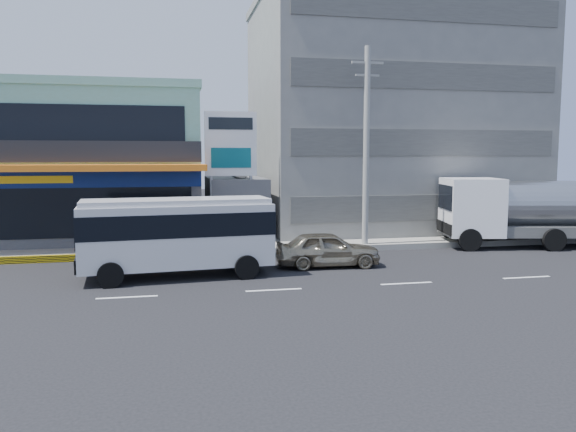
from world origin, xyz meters
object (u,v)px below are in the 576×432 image
object	(u,v)px
utility_pole_near	(366,147)
motorcycle_rider	(145,242)
satellite_dish	(237,177)
sedan	(328,249)
concrete_building	(386,119)
billboard	(231,151)
tanker_truck	(525,210)
minibus	(177,231)
shop_building	(88,168)

from	to	relation	value
utility_pole_near	motorcycle_rider	distance (m)	11.55
satellite_dish	sedan	xyz separation A→B (m)	(3.00, -7.31, -2.82)
concrete_building	satellite_dish	xyz separation A→B (m)	(-10.00, -4.00, -3.42)
billboard	utility_pole_near	distance (m)	6.75
tanker_truck	minibus	bearing A→B (deg)	-168.18
billboard	concrete_building	bearing A→B (deg)	28.92
shop_building	billboard	xyz separation A→B (m)	(7.50, -4.75, 0.93)
satellite_dish	utility_pole_near	size ratio (longest dim) A/B	0.15
sedan	minibus	bearing A→B (deg)	100.21
shop_building	concrete_building	xyz separation A→B (m)	(18.00, 1.05, 3.00)
billboard	sedan	bearing A→B (deg)	-57.59
sedan	motorcycle_rider	world-z (taller)	motorcycle_rider
minibus	tanker_truck	world-z (taller)	tanker_truck
motorcycle_rider	utility_pole_near	bearing A→B (deg)	3.73
concrete_building	sedan	xyz separation A→B (m)	(-7.00, -11.31, -6.24)
shop_building	utility_pole_near	world-z (taller)	utility_pole_near
shop_building	sedan	distance (m)	15.39
billboard	minibus	size ratio (longest dim) A/B	0.92
sedan	utility_pole_near	bearing A→B (deg)	-36.03
shop_building	tanker_truck	xyz separation A→B (m)	(22.37, -7.37, -2.09)
sedan	motorcycle_rider	distance (m)	8.26
shop_building	sedan	xyz separation A→B (m)	(11.00, -10.26, -3.24)
satellite_dish	utility_pole_near	world-z (taller)	utility_pole_near
sedan	tanker_truck	distance (m)	11.79
billboard	minibus	world-z (taller)	billboard
billboard	tanker_truck	size ratio (longest dim) A/B	0.74
satellite_dish	motorcycle_rider	bearing A→B (deg)	-137.49
sedan	tanker_truck	xyz separation A→B (m)	(11.37, 2.89, 1.15)
utility_pole_near	sedan	world-z (taller)	utility_pole_near
satellite_dish	motorcycle_rider	xyz separation A→B (m)	(-4.69, -4.30, -2.74)
billboard	minibus	xyz separation A→B (m)	(-2.78, -6.32, -3.10)
utility_pole_near	motorcycle_rider	world-z (taller)	utility_pole_near
shop_building	utility_pole_near	xyz separation A→B (m)	(14.00, -6.55, 1.15)
minibus	sedan	xyz separation A→B (m)	(6.28, 0.80, -1.07)
utility_pole_near	sedan	size ratio (longest dim) A/B	2.25
shop_building	tanker_truck	distance (m)	23.64
shop_building	sedan	size ratio (longest dim) A/B	2.79
satellite_dish	shop_building	bearing A→B (deg)	159.79
concrete_building	minibus	xyz separation A→B (m)	(-13.28, -12.12, -5.17)
motorcycle_rider	minibus	bearing A→B (deg)	-69.82
billboard	tanker_truck	distance (m)	15.40
shop_building	concrete_building	distance (m)	18.28
utility_pole_near	motorcycle_rider	bearing A→B (deg)	-176.27
shop_building	sedan	bearing A→B (deg)	-43.00
concrete_building	motorcycle_rider	bearing A→B (deg)	-150.54
billboard	utility_pole_near	xyz separation A→B (m)	(6.50, -1.80, 0.22)
concrete_building	sedan	world-z (taller)	concrete_building
satellite_dish	tanker_truck	world-z (taller)	satellite_dish
concrete_building	tanker_truck	bearing A→B (deg)	-62.58
shop_building	satellite_dish	distance (m)	8.54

